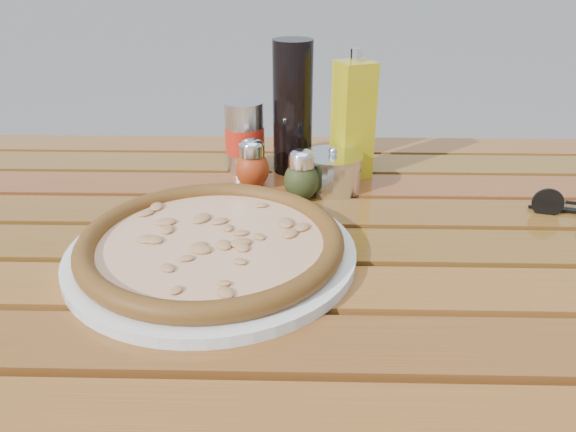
{
  "coord_description": "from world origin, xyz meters",
  "views": [
    {
      "loc": [
        0.02,
        -0.65,
        1.11
      ],
      "look_at": [
        0.0,
        0.02,
        0.78
      ],
      "focal_mm": 35.0,
      "sensor_mm": 36.0,
      "label": 1
    }
  ],
  "objects_px": {
    "parmesan_tin": "(332,171)",
    "sunglasses": "(571,206)",
    "oregano_shaker": "(301,176)",
    "dark_bottle": "(293,108)",
    "pizza": "(211,242)",
    "soda_can": "(245,137)",
    "plate": "(212,253)",
    "table": "(288,291)",
    "pepper_shaker": "(252,165)",
    "olive_oil_cruet": "(353,119)"
  },
  "relations": [
    {
      "from": "parmesan_tin",
      "to": "sunglasses",
      "type": "height_order",
      "value": "parmesan_tin"
    },
    {
      "from": "oregano_shaker",
      "to": "dark_bottle",
      "type": "xyz_separation_m",
      "value": [
        -0.02,
        0.12,
        0.07
      ]
    },
    {
      "from": "pizza",
      "to": "soda_can",
      "type": "xyz_separation_m",
      "value": [
        0.01,
        0.3,
        0.04
      ]
    },
    {
      "from": "plate",
      "to": "parmesan_tin",
      "type": "distance_m",
      "value": 0.27
    },
    {
      "from": "table",
      "to": "oregano_shaker",
      "type": "height_order",
      "value": "oregano_shaker"
    },
    {
      "from": "oregano_shaker",
      "to": "dark_bottle",
      "type": "height_order",
      "value": "dark_bottle"
    },
    {
      "from": "pepper_shaker",
      "to": "parmesan_tin",
      "type": "distance_m",
      "value": 0.13
    },
    {
      "from": "oregano_shaker",
      "to": "dark_bottle",
      "type": "bearing_deg",
      "value": 97.23
    },
    {
      "from": "table",
      "to": "sunglasses",
      "type": "xyz_separation_m",
      "value": [
        0.41,
        0.09,
        0.09
      ]
    },
    {
      "from": "plate",
      "to": "pizza",
      "type": "distance_m",
      "value": 0.02
    },
    {
      "from": "parmesan_tin",
      "to": "table",
      "type": "bearing_deg",
      "value": -110.05
    },
    {
      "from": "soda_can",
      "to": "table",
      "type": "bearing_deg",
      "value": -73.29
    },
    {
      "from": "pizza",
      "to": "oregano_shaker",
      "type": "height_order",
      "value": "oregano_shaker"
    },
    {
      "from": "soda_can",
      "to": "parmesan_tin",
      "type": "xyz_separation_m",
      "value": [
        0.15,
        -0.08,
        -0.03
      ]
    },
    {
      "from": "pizza",
      "to": "olive_oil_cruet",
      "type": "height_order",
      "value": "olive_oil_cruet"
    },
    {
      "from": "pepper_shaker",
      "to": "sunglasses",
      "type": "relative_size",
      "value": 0.74
    },
    {
      "from": "soda_can",
      "to": "pepper_shaker",
      "type": "bearing_deg",
      "value": -76.51
    },
    {
      "from": "pizza",
      "to": "dark_bottle",
      "type": "bearing_deg",
      "value": 72.65
    },
    {
      "from": "plate",
      "to": "soda_can",
      "type": "height_order",
      "value": "soda_can"
    },
    {
      "from": "table",
      "to": "pizza",
      "type": "height_order",
      "value": "pizza"
    },
    {
      "from": "pepper_shaker",
      "to": "pizza",
      "type": "bearing_deg",
      "value": -98.09
    },
    {
      "from": "olive_oil_cruet",
      "to": "sunglasses",
      "type": "xyz_separation_m",
      "value": [
        0.31,
        -0.16,
        -0.08
      ]
    },
    {
      "from": "soda_can",
      "to": "sunglasses",
      "type": "relative_size",
      "value": 1.08
    },
    {
      "from": "table",
      "to": "sunglasses",
      "type": "distance_m",
      "value": 0.43
    },
    {
      "from": "parmesan_tin",
      "to": "oregano_shaker",
      "type": "bearing_deg",
      "value": -141.52
    },
    {
      "from": "plate",
      "to": "pizza",
      "type": "bearing_deg",
      "value": 116.57
    },
    {
      "from": "oregano_shaker",
      "to": "pizza",
      "type": "bearing_deg",
      "value": -121.29
    },
    {
      "from": "sunglasses",
      "to": "oregano_shaker",
      "type": "bearing_deg",
      "value": -173.07
    },
    {
      "from": "pepper_shaker",
      "to": "soda_can",
      "type": "height_order",
      "value": "soda_can"
    },
    {
      "from": "pepper_shaker",
      "to": "sunglasses",
      "type": "height_order",
      "value": "pepper_shaker"
    },
    {
      "from": "pizza",
      "to": "soda_can",
      "type": "bearing_deg",
      "value": 87.29
    },
    {
      "from": "pepper_shaker",
      "to": "sunglasses",
      "type": "distance_m",
      "value": 0.48
    },
    {
      "from": "table",
      "to": "pizza",
      "type": "xyz_separation_m",
      "value": [
        -0.09,
        -0.04,
        0.1
      ]
    },
    {
      "from": "soda_can",
      "to": "oregano_shaker",
      "type": "bearing_deg",
      "value": -51.4
    },
    {
      "from": "table",
      "to": "olive_oil_cruet",
      "type": "xyz_separation_m",
      "value": [
        0.1,
        0.25,
        0.17
      ]
    },
    {
      "from": "dark_bottle",
      "to": "sunglasses",
      "type": "relative_size",
      "value": 1.98
    },
    {
      "from": "pizza",
      "to": "soda_can",
      "type": "distance_m",
      "value": 0.31
    },
    {
      "from": "plate",
      "to": "soda_can",
      "type": "bearing_deg",
      "value": 87.29
    },
    {
      "from": "oregano_shaker",
      "to": "parmesan_tin",
      "type": "distance_m",
      "value": 0.06
    },
    {
      "from": "table",
      "to": "pepper_shaker",
      "type": "distance_m",
      "value": 0.23
    },
    {
      "from": "table",
      "to": "soda_can",
      "type": "height_order",
      "value": "soda_can"
    },
    {
      "from": "pepper_shaker",
      "to": "oregano_shaker",
      "type": "height_order",
      "value": "same"
    },
    {
      "from": "soda_can",
      "to": "sunglasses",
      "type": "xyz_separation_m",
      "value": [
        0.49,
        -0.17,
        -0.04
      ]
    },
    {
      "from": "pizza",
      "to": "soda_can",
      "type": "height_order",
      "value": "soda_can"
    },
    {
      "from": "table",
      "to": "oregano_shaker",
      "type": "relative_size",
      "value": 17.07
    },
    {
      "from": "plate",
      "to": "oregano_shaker",
      "type": "height_order",
      "value": "oregano_shaker"
    },
    {
      "from": "plate",
      "to": "parmesan_tin",
      "type": "xyz_separation_m",
      "value": [
        0.16,
        0.22,
        0.02
      ]
    },
    {
      "from": "table",
      "to": "olive_oil_cruet",
      "type": "height_order",
      "value": "olive_oil_cruet"
    },
    {
      "from": "parmesan_tin",
      "to": "pepper_shaker",
      "type": "bearing_deg",
      "value": 176.85
    },
    {
      "from": "table",
      "to": "soda_can",
      "type": "bearing_deg",
      "value": 106.71
    }
  ]
}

